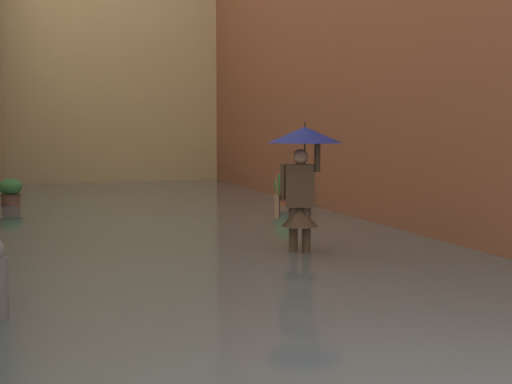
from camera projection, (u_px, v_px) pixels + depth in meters
name	position (u px, v px, depth m)	size (l,w,h in m)	color
ground_plane	(170.00, 226.00, 13.07)	(60.00, 60.00, 0.00)	slate
flood_water	(170.00, 222.00, 13.06)	(7.60, 25.35, 0.17)	#515B60
building_facade_left	(375.00, 3.00, 13.97)	(2.04, 23.35, 8.88)	brown
building_facade_far	(110.00, 9.00, 22.59)	(10.40, 1.80, 11.71)	tan
person_wading	(302.00, 164.00, 9.23)	(1.02, 1.02, 1.95)	#2D2319
potted_plant_mid_left	(287.00, 189.00, 15.25)	(0.57, 0.57, 0.92)	#9E563D
potted_plant_far_right	(10.00, 193.00, 15.21)	(0.51, 0.51, 0.77)	brown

